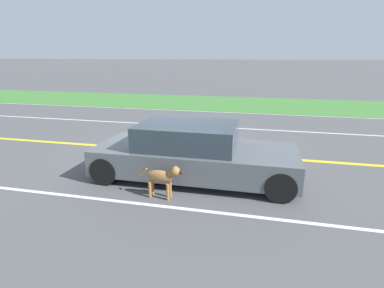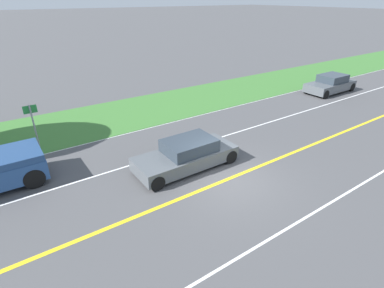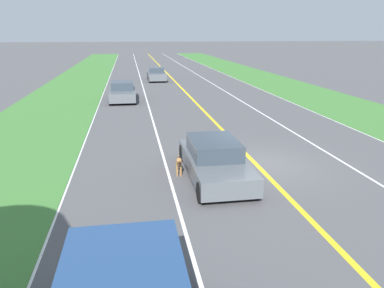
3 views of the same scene
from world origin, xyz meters
name	(u,v)px [view 1 (image 1 of 3)]	position (x,y,z in m)	size (l,w,h in m)	color
ground_plane	(179,151)	(0.00, 0.00, 0.00)	(400.00, 400.00, 0.00)	#4C4C4F
centre_divider_line	(179,151)	(0.00, 0.00, 0.00)	(0.18, 160.00, 0.01)	yellow
lane_edge_line_left	(214,112)	(-7.00, 0.00, 0.00)	(0.14, 160.00, 0.01)	white
lane_dash_same_dir	(133,203)	(3.50, 0.00, 0.00)	(0.10, 160.00, 0.01)	white
lane_dash_oncoming	(201,126)	(-3.50, 0.00, 0.00)	(0.10, 160.00, 0.01)	white
grass_verge_left	(221,103)	(-10.00, 0.00, 0.01)	(6.00, 160.00, 0.03)	#3D7533
ego_car	(193,153)	(1.90, 0.90, 0.63)	(1.94, 4.77, 1.35)	#51565B
dog	(163,177)	(3.13, 0.53, 0.48)	(0.26, 1.03, 0.76)	olive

